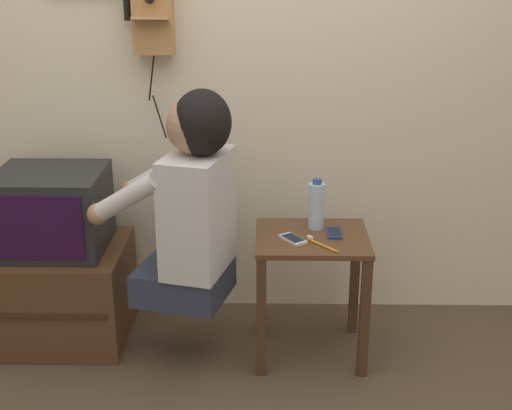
{
  "coord_description": "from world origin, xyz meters",
  "views": [
    {
      "loc": [
        0.16,
        -2.09,
        1.7
      ],
      "look_at": [
        0.11,
        0.63,
        0.71
      ],
      "focal_mm": 50.0,
      "sensor_mm": 36.0,
      "label": 1
    }
  ],
  "objects": [
    {
      "name": "wall_back",
      "position": [
        0.0,
        1.16,
        1.27
      ],
      "size": [
        6.8,
        0.05,
        2.55
      ],
      "color": "beige",
      "rests_on": "ground_plane"
    },
    {
      "name": "side_table",
      "position": [
        0.35,
        0.68,
        0.42
      ],
      "size": [
        0.47,
        0.41,
        0.56
      ],
      "color": "#51331E",
      "rests_on": "ground_plane"
    },
    {
      "name": "person",
      "position": [
        -0.15,
        0.62,
        0.74
      ],
      "size": [
        0.61,
        0.48,
        0.89
      ],
      "rotation": [
        0.0,
        0.0,
        1.31
      ],
      "color": "#2D3347",
      "rests_on": "ground_plane"
    },
    {
      "name": "tv_stand",
      "position": [
        -0.78,
        0.81,
        0.22
      ],
      "size": [
        0.6,
        0.53,
        0.44
      ],
      "color": "#51331E",
      "rests_on": "ground_plane"
    },
    {
      "name": "television",
      "position": [
        -0.78,
        0.81,
        0.62
      ],
      "size": [
        0.46,
        0.42,
        0.35
      ],
      "color": "#232326",
      "rests_on": "tv_stand"
    },
    {
      "name": "wall_phone_antique",
      "position": [
        -0.34,
        1.07,
        1.47
      ],
      "size": [
        0.21,
        0.18,
        0.83
      ],
      "color": "#AD7A47"
    },
    {
      "name": "cell_phone_held",
      "position": [
        0.27,
        0.63,
        0.56
      ],
      "size": [
        0.12,
        0.14,
        0.01
      ],
      "rotation": [
        0.0,
        0.0,
        0.61
      ],
      "color": "silver",
      "rests_on": "side_table"
    },
    {
      "name": "cell_phone_spare",
      "position": [
        0.44,
        0.71,
        0.56
      ],
      "size": [
        0.06,
        0.13,
        0.01
      ],
      "rotation": [
        0.0,
        0.0,
        -0.03
      ],
      "color": "navy",
      "rests_on": "side_table"
    },
    {
      "name": "water_bottle",
      "position": [
        0.37,
        0.78,
        0.66
      ],
      "size": [
        0.07,
        0.07,
        0.22
      ],
      "color": "#ADC6DB",
      "rests_on": "side_table"
    },
    {
      "name": "toothbrush",
      "position": [
        0.38,
        0.58,
        0.56
      ],
      "size": [
        0.12,
        0.14,
        0.02
      ],
      "rotation": [
        0.0,
        0.0,
        0.71
      ],
      "color": "orange",
      "rests_on": "side_table"
    }
  ]
}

